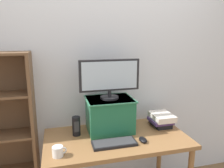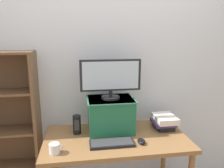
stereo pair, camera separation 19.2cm
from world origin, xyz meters
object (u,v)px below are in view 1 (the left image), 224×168
at_px(keyboard, 114,143).
at_px(computer_mouse, 143,140).
at_px(coffee_mug, 58,151).
at_px(riser_box, 110,114).
at_px(book_stack, 161,119).
at_px(desk_speaker, 76,126).
at_px(desk, 117,146).
at_px(computer_monitor, 110,77).

distance_m(keyboard, computer_mouse, 0.25).
xyz_separation_m(keyboard, coffee_mug, (-0.46, -0.07, 0.03)).
distance_m(riser_box, coffee_mug, 0.62).
relative_size(book_stack, desk_speaker, 1.44).
height_order(desk, desk_speaker, desk_speaker).
bearing_deg(riser_box, coffee_mug, -144.04).
xyz_separation_m(computer_mouse, coffee_mug, (-0.71, -0.05, 0.02)).
xyz_separation_m(riser_box, keyboard, (-0.03, -0.29, -0.15)).
height_order(computer_mouse, coffee_mug, coffee_mug).
relative_size(computer_monitor, keyboard, 1.51).
bearing_deg(coffee_mug, computer_monitor, 35.84).
height_order(computer_monitor, keyboard, computer_monitor).
distance_m(desk, book_stack, 0.54).
distance_m(computer_monitor, keyboard, 0.59).
distance_m(riser_box, computer_mouse, 0.40).
relative_size(desk, computer_monitor, 2.28).
xyz_separation_m(computer_monitor, book_stack, (0.53, -0.03, -0.45)).
bearing_deg(coffee_mug, riser_box, 35.96).
bearing_deg(computer_mouse, desk, 142.22).
xyz_separation_m(desk, desk_speaker, (-0.35, 0.12, 0.18)).
bearing_deg(riser_box, computer_monitor, -90.00).
bearing_deg(computer_mouse, book_stack, 41.38).
relative_size(riser_box, desk_speaker, 2.49).
relative_size(desk, book_stack, 5.02).
height_order(riser_box, book_stack, riser_box).
relative_size(desk, desk_speaker, 7.23).
relative_size(riser_box, coffee_mug, 4.01).
distance_m(riser_box, book_stack, 0.54).
bearing_deg(desk, desk_speaker, 160.45).
distance_m(computer_monitor, coffee_mug, 0.78).
xyz_separation_m(book_stack, coffee_mug, (-1.02, -0.33, -0.03)).
height_order(keyboard, book_stack, book_stack).
relative_size(desk, riser_box, 2.90).
distance_m(computer_mouse, book_stack, 0.41).
bearing_deg(coffee_mug, keyboard, 8.55).
distance_m(desk, coffee_mug, 0.57).
bearing_deg(riser_box, keyboard, -96.37).
relative_size(keyboard, computer_mouse, 3.58).
height_order(computer_monitor, desk_speaker, computer_monitor).
distance_m(desk, keyboard, 0.18).
relative_size(computer_monitor, desk_speaker, 3.17).
bearing_deg(keyboard, computer_monitor, 83.60).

